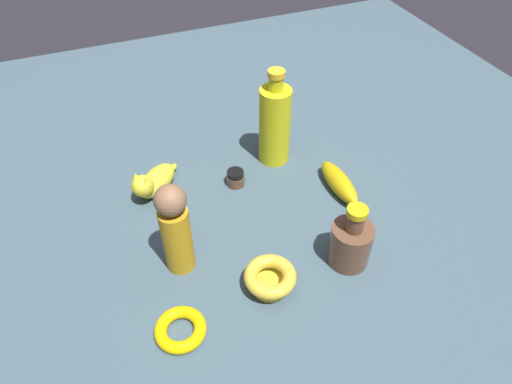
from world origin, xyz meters
name	(u,v)px	position (x,y,z in m)	size (l,w,h in m)	color
ground	(256,221)	(0.00, 0.00, 0.00)	(2.00, 2.00, 0.00)	#384C56
bowl	(270,278)	(-0.17, 0.04, 0.03)	(0.10, 0.10, 0.05)	gold
person_figure_adult	(175,229)	(-0.05, 0.19, 0.11)	(0.08, 0.08, 0.21)	#B88717
cat_figurine	(154,181)	(0.18, 0.19, 0.03)	(0.12, 0.13, 0.08)	gold
bottle_tall	(275,124)	(0.19, -0.12, 0.11)	(0.08, 0.08, 0.25)	gold
bottle_short	(351,242)	(-0.17, -0.13, 0.05)	(0.08, 0.08, 0.15)	brown
banana	(339,182)	(0.02, -0.22, 0.02)	(0.15, 0.05, 0.05)	#B4950C
bangle	(180,329)	(-0.20, 0.23, 0.01)	(0.09, 0.09, 0.02)	#DEB505
nail_polish_jar	(236,178)	(0.13, 0.00, 0.02)	(0.04, 0.04, 0.04)	brown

